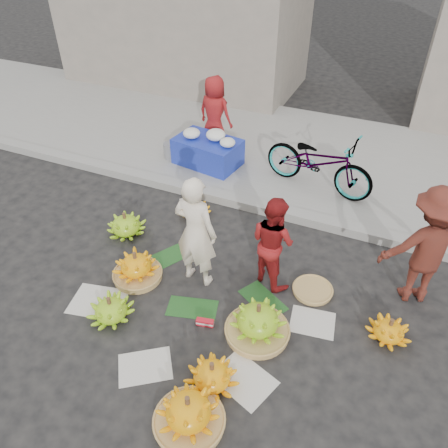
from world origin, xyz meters
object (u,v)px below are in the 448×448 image
at_px(bicycle, 319,162).
at_px(banana_bunch_4, 258,321).
at_px(banana_bunch_0, 136,267).
at_px(vendor_cream, 196,232).
at_px(flower_table, 208,150).

bearing_deg(bicycle, banana_bunch_4, -166.11).
xyz_separation_m(banana_bunch_0, vendor_cream, (0.78, 0.33, 0.62)).
bearing_deg(flower_table, vendor_cream, -58.79).
distance_m(banana_bunch_4, bicycle, 3.36).
xyz_separation_m(banana_bunch_0, banana_bunch_4, (1.87, -0.25, 0.03)).
relative_size(vendor_cream, flower_table, 1.26).
distance_m(banana_bunch_4, flower_table, 4.02).
height_order(vendor_cream, bicycle, vendor_cream).
xyz_separation_m(banana_bunch_0, bicycle, (1.74, 3.09, 0.44)).
xyz_separation_m(vendor_cream, flower_table, (-1.13, 2.76, -0.41)).
height_order(flower_table, bicycle, bicycle).
xyz_separation_m(banana_bunch_0, flower_table, (-0.36, 3.09, 0.21)).
relative_size(vendor_cream, bicycle, 0.83).
xyz_separation_m(banana_bunch_4, bicycle, (-0.13, 3.34, 0.41)).
bearing_deg(vendor_cream, banana_bunch_4, 156.79).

